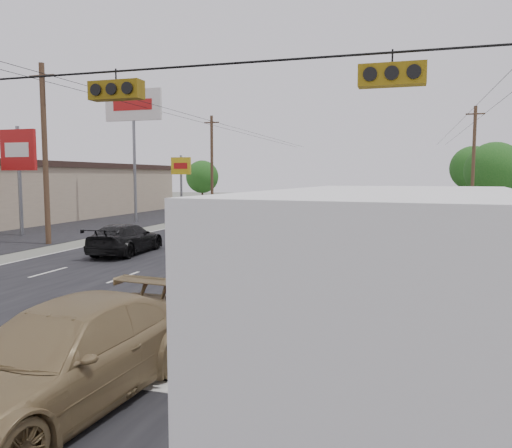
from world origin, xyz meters
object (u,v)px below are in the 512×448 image
at_px(red_sedan, 256,296).
at_px(queue_car_c, 358,242).
at_px(pole_sign_mid, 19,156).
at_px(tree_left_far, 202,177).
at_px(queue_car_b, 336,283).
at_px(queue_car_d, 473,286).
at_px(queue_car_e, 475,254).
at_px(tree_right_far, 473,168).
at_px(pole_sign_far, 181,171).
at_px(tree_right_mid, 494,171).
at_px(utility_pole_right_c, 473,162).
at_px(pole_sign_billboard, 133,114).
at_px(black_suv, 418,397).
at_px(tan_sedan, 64,358).
at_px(utility_pole_left_b, 45,153).
at_px(box_truck, 396,331).
at_px(queue_car_a, 257,260).
at_px(oncoming_far, 274,224).
at_px(oncoming_near, 126,239).
at_px(utility_pole_left_c, 212,164).

relative_size(red_sedan, queue_car_c, 0.81).
relative_size(pole_sign_mid, tree_left_far, 1.14).
xyz_separation_m(queue_car_b, queue_car_c, (-0.17, 9.26, 0.04)).
bearing_deg(queue_car_d, queue_car_e, 84.41).
height_order(tree_right_far, queue_car_e, tree_right_far).
relative_size(pole_sign_far, queue_car_c, 1.23).
bearing_deg(tree_right_mid, utility_pole_right_c, -116.57).
bearing_deg(pole_sign_billboard, pole_sign_mid, -104.04).
xyz_separation_m(tree_left_far, red_sedan, (25.00, -55.87, -3.07)).
bearing_deg(queue_car_d, black_suv, -100.08).
distance_m(tree_left_far, queue_car_e, 55.97).
xyz_separation_m(tree_right_far, queue_car_d, (-7.29, -63.09, -4.27)).
distance_m(tan_sedan, queue_car_d, 11.24).
relative_size(tree_right_mid, tan_sedan, 1.23).
xyz_separation_m(tree_left_far, tan_sedan, (23.40, -61.62, -2.87)).
distance_m(utility_pole_left_b, pole_sign_mid, 5.41).
bearing_deg(pole_sign_mid, tree_left_far, 96.79).
distance_m(tree_right_mid, box_truck, 47.80).
bearing_deg(queue_car_a, pole_sign_far, 117.60).
xyz_separation_m(tree_right_mid, oncoming_far, (-16.40, -22.16, -3.60)).
relative_size(utility_pole_left_b, utility_pole_right_c, 1.00).
height_order(box_truck, tan_sedan, box_truck).
bearing_deg(red_sedan, tree_right_mid, 68.25).
bearing_deg(oncoming_near, utility_pole_left_b, -20.29).
distance_m(tan_sedan, queue_car_a, 11.27).
xyz_separation_m(tree_left_far, queue_car_e, (31.60, -46.10, -3.10)).
bearing_deg(utility_pole_left_c, black_suv, -64.74).
xyz_separation_m(utility_pole_left_c, queue_car_d, (21.21, -33.09, -4.42)).
relative_size(queue_car_b, queue_car_d, 0.81).
xyz_separation_m(utility_pole_right_c, black_suv, (-5.50, -41.33, -4.34)).
bearing_deg(utility_pole_left_b, box_truck, -41.56).
bearing_deg(oncoming_near, black_suv, 129.44).
distance_m(utility_pole_left_c, oncoming_far, 20.90).
relative_size(tree_left_far, oncoming_far, 1.16).
height_order(pole_sign_billboard, queue_car_c, pole_sign_billboard).
xyz_separation_m(queue_car_d, oncoming_far, (-10.11, 15.93, 0.04)).
xyz_separation_m(pole_sign_far, tree_right_far, (32.00, 30.00, 0.55)).
bearing_deg(black_suv, queue_car_d, 78.27).
distance_m(box_truck, queue_car_e, 16.23).
xyz_separation_m(tree_right_mid, queue_car_a, (-13.60, -35.36, -3.70)).
distance_m(utility_pole_left_b, queue_car_c, 17.73).
bearing_deg(queue_car_d, queue_car_c, 116.42).
xyz_separation_m(utility_pole_left_c, utility_pole_right_c, (25.00, 0.00, 0.00)).
xyz_separation_m(red_sedan, oncoming_far, (-4.40, 18.71, 0.08)).
xyz_separation_m(oncoming_near, oncoming_far, (5.02, 9.69, -0.01)).
relative_size(pole_sign_mid, oncoming_far, 1.33).
distance_m(tree_left_far, tree_right_far, 39.31).
distance_m(pole_sign_billboard, box_truck, 37.39).
height_order(queue_car_c, oncoming_far, oncoming_far).
distance_m(tree_right_mid, queue_car_a, 38.06).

